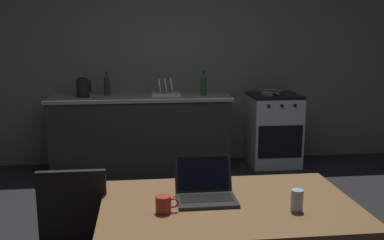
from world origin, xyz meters
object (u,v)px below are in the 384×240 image
object	(u,v)px
laptop	(206,191)
coffee_mug	(164,204)
frying_pan	(271,92)
dish_rack	(166,92)
bottle	(203,84)
bottle_b	(107,85)
electric_kettle	(83,88)
drinking_glass	(297,200)
dining_table	(229,215)
stove_oven	(273,129)

from	to	relation	value
laptop	coffee_mug	distance (m)	0.28
frying_pan	dish_rack	bearing A→B (deg)	178.74
bottle	coffee_mug	distance (m)	3.17
bottle_b	electric_kettle	bearing A→B (deg)	-163.67
drinking_glass	dish_rack	xyz separation A→B (m)	(-0.48, 3.20, 0.15)
dining_table	dish_rack	xyz separation A→B (m)	(-0.16, 3.06, 0.27)
drinking_glass	bottle_b	distance (m)	3.50
dining_table	bottle_b	bearing A→B (deg)	105.28
frying_pan	electric_kettle	bearing A→B (deg)	179.28
stove_oven	bottle_b	world-z (taller)	bottle_b
frying_pan	dining_table	bearing A→B (deg)	-110.58
frying_pan	drinking_glass	bearing A→B (deg)	-104.41
bottle	frying_pan	xyz separation A→B (m)	(0.84, 0.02, -0.11)
bottle_b	dining_table	bearing A→B (deg)	-74.72
bottle_b	stove_oven	bearing A→B (deg)	-2.31
stove_oven	drinking_glass	xyz separation A→B (m)	(-0.87, -3.20, 0.35)
laptop	dish_rack	distance (m)	2.99
drinking_glass	dish_rack	world-z (taller)	dish_rack
dish_rack	bottle_b	distance (m)	0.71
dish_rack	frying_pan	bearing A→B (deg)	-1.26
coffee_mug	bottle_b	bearing A→B (deg)	98.91
laptop	dish_rack	bearing A→B (deg)	99.20
laptop	drinking_glass	world-z (taller)	laptop
coffee_mug	dish_rack	bearing A→B (deg)	86.47
drinking_glass	dining_table	bearing A→B (deg)	155.62
bottle	laptop	bearing A→B (deg)	-97.92
electric_kettle	dish_rack	size ratio (longest dim) A/B	0.67
stove_oven	drinking_glass	bearing A→B (deg)	-105.16
stove_oven	frying_pan	bearing A→B (deg)	-153.29
electric_kettle	bottle	size ratio (longest dim) A/B	0.78
laptop	frying_pan	distance (m)	3.22
frying_pan	drinking_glass	size ratio (longest dim) A/B	3.79
dining_table	drinking_glass	size ratio (longest dim) A/B	12.09
laptop	dining_table	bearing A→B (deg)	-22.83
drinking_glass	bottle_b	xyz separation A→B (m)	(-1.18, 3.28, 0.23)
frying_pan	coffee_mug	xyz separation A→B (m)	(-1.49, -3.12, -0.14)
laptop	frying_pan	bearing A→B (deg)	75.44
stove_oven	dish_rack	world-z (taller)	dish_rack
electric_kettle	dish_rack	distance (m)	0.97
electric_kettle	frying_pan	world-z (taller)	electric_kettle
bottle_b	coffee_mug	bearing A→B (deg)	-81.09
dining_table	drinking_glass	world-z (taller)	drinking_glass
coffee_mug	stove_oven	bearing A→B (deg)	63.88
dining_table	bottle	world-z (taller)	bottle
frying_pan	coffee_mug	world-z (taller)	frying_pan
laptop	bottle_b	size ratio (longest dim) A/B	1.15
electric_kettle	frying_pan	bearing A→B (deg)	-0.72
laptop	coffee_mug	size ratio (longest dim) A/B	2.72
electric_kettle	bottle_b	xyz separation A→B (m)	(0.27, 0.08, 0.02)
laptop	bottle	world-z (taller)	bottle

